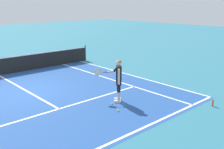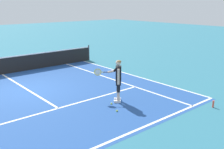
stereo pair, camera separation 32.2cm
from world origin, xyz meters
name	(u,v)px [view 1 (the left image)]	position (x,y,z in m)	size (l,w,h in m)	color
ground_plane	(27,91)	(0.00, 0.00, 0.00)	(80.00, 80.00, 0.00)	teal
court_inner_surface	(39,98)	(0.00, -1.16, 0.00)	(10.98, 9.97, 0.00)	#234C93
line_baseline	(115,141)	(0.00, -5.95, 0.00)	(10.98, 0.10, 0.01)	white
line_service	(59,109)	(0.00, -2.78, 0.00)	(8.23, 0.10, 0.01)	white
line_centre_service	(23,89)	(0.00, 0.42, 0.00)	(0.10, 6.40, 0.01)	white
line_singles_right	(111,79)	(4.12, -1.16, 0.00)	(0.10, 9.57, 0.01)	white
line_doubles_right	(130,75)	(5.49, -1.16, 0.00)	(0.10, 9.57, 0.01)	white
tennis_player	(118,78)	(2.22, -3.67, 0.99)	(0.77, 1.14, 1.71)	white
tennis_ball_near_feet	(112,104)	(1.81, -3.77, 0.03)	(0.07, 0.07, 0.07)	#CCE02D
tennis_ball_by_baseline	(118,111)	(1.50, -4.45, 0.03)	(0.07, 0.07, 0.07)	#CCE02D
water_bottle	(213,103)	(4.60, -6.51, 0.13)	(0.07, 0.07, 0.27)	#E04C38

